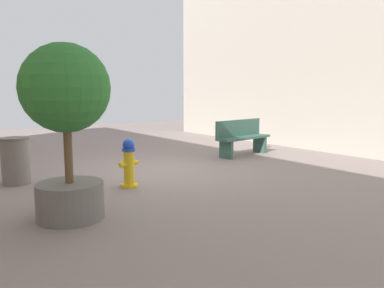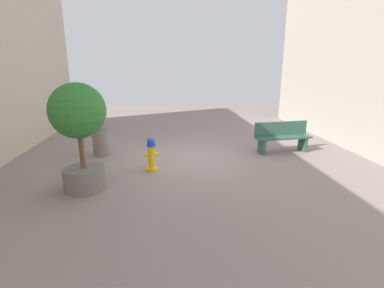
# 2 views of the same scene
# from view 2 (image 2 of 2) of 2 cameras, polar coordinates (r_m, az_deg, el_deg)

# --- Properties ---
(ground_plane) EXTENTS (23.40, 23.40, 0.00)m
(ground_plane) POSITION_cam_2_polar(r_m,az_deg,el_deg) (8.57, -0.31, -2.79)
(ground_plane) COLOR gray
(fire_hydrant) EXTENTS (0.42, 0.39, 0.88)m
(fire_hydrant) POSITION_cam_2_polar(r_m,az_deg,el_deg) (7.56, -8.05, -1.95)
(fire_hydrant) COLOR gold
(fire_hydrant) RESTS_ON ground_plane
(bench_near) EXTENTS (1.82, 0.65, 0.95)m
(bench_near) POSITION_cam_2_polar(r_m,az_deg,el_deg) (9.52, 17.46, 1.48)
(bench_near) COLOR #33594C
(bench_near) RESTS_ON ground_plane
(planter_tree) EXTENTS (1.17, 1.17, 2.34)m
(planter_tree) POSITION_cam_2_polar(r_m,az_deg,el_deg) (6.51, -21.51, 3.53)
(planter_tree) COLOR slate
(planter_tree) RESTS_ON ground_plane
(trash_bin) EXTENTS (0.53, 0.53, 0.87)m
(trash_bin) POSITION_cam_2_polar(r_m,az_deg,el_deg) (9.16, -17.60, 0.51)
(trash_bin) COLOR slate
(trash_bin) RESTS_ON ground_plane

